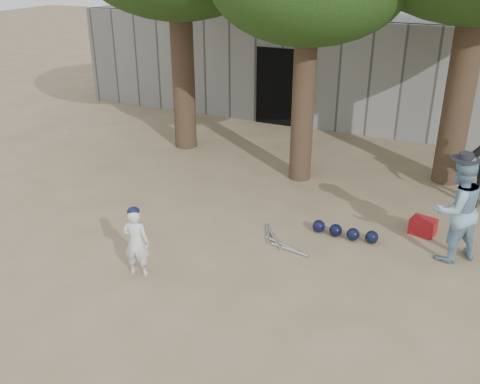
% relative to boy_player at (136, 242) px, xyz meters
% --- Properties ---
extents(ground, '(70.00, 70.00, 0.00)m').
position_rel_boy_player_xyz_m(ground, '(0.42, 0.62, -0.57)').
color(ground, '#937C5E').
rests_on(ground, ground).
extents(boy_player, '(0.47, 0.37, 1.13)m').
position_rel_boy_player_xyz_m(boy_player, '(0.00, 0.00, 0.00)').
color(boy_player, silver).
rests_on(boy_player, ground).
extents(spectator_blue, '(1.09, 1.08, 1.78)m').
position_rel_boy_player_xyz_m(spectator_blue, '(4.39, 2.57, 0.32)').
color(spectator_blue, '#7DA5C1').
rests_on(spectator_blue, ground).
extents(red_bag, '(0.49, 0.41, 0.30)m').
position_rel_boy_player_xyz_m(red_bag, '(3.89, 3.24, -0.42)').
color(red_bag, '#A81617').
rests_on(red_bag, ground).
extents(back_building, '(16.00, 5.24, 3.00)m').
position_rel_boy_player_xyz_m(back_building, '(0.42, 10.95, 0.93)').
color(back_building, gray).
rests_on(back_building, ground).
extents(helmet_row, '(1.19, 0.27, 0.23)m').
position_rel_boy_player_xyz_m(helmet_row, '(2.65, 2.51, -0.45)').
color(helmet_row, black).
rests_on(helmet_row, ground).
extents(bat_pile, '(1.07, 0.80, 0.06)m').
position_rel_boy_player_xyz_m(bat_pile, '(1.66, 1.84, -0.54)').
color(bat_pile, '#B6B7BD').
rests_on(bat_pile, ground).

